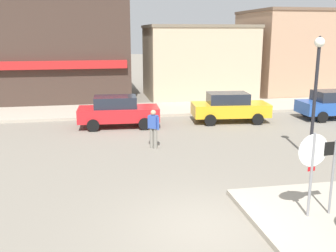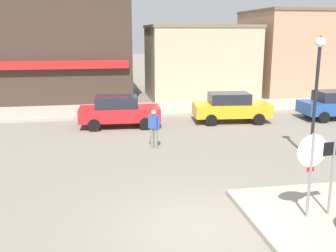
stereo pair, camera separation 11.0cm
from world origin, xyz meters
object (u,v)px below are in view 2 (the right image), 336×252
at_px(stop_sign, 311,165).
at_px(one_way_sign, 332,170).
at_px(pedestrian_crossing_near, 154,128).
at_px(lamp_post, 317,81).
at_px(parked_car_nearest, 119,111).
at_px(parked_car_second, 231,107).

height_order(stop_sign, one_way_sign, stop_sign).
height_order(stop_sign, pedestrian_crossing_near, stop_sign).
bearing_deg(pedestrian_crossing_near, stop_sign, -68.16).
distance_m(one_way_sign, lamp_post, 5.34).
bearing_deg(one_way_sign, parked_car_nearest, 112.54).
distance_m(parked_car_second, pedestrian_crossing_near, 6.28).
distance_m(parked_car_nearest, parked_car_second, 5.90).
distance_m(lamp_post, parked_car_second, 6.98).
distance_m(stop_sign, pedestrian_crossing_near, 7.66).
distance_m(parked_car_nearest, pedestrian_crossing_near, 4.27).
relative_size(stop_sign, one_way_sign, 1.10).
bearing_deg(one_way_sign, lamp_post, 65.00).
xyz_separation_m(one_way_sign, parked_car_nearest, (-4.63, 11.15, -0.52)).
xyz_separation_m(parked_car_nearest, pedestrian_crossing_near, (1.19, -4.10, 0.06)).
xyz_separation_m(parked_car_second, pedestrian_crossing_near, (-4.72, -4.14, 0.06)).
bearing_deg(one_way_sign, parked_car_second, 83.52).
bearing_deg(parked_car_second, one_way_sign, -96.48).
distance_m(lamp_post, parked_car_nearest, 9.66).
distance_m(stop_sign, one_way_sign, 0.63).
bearing_deg(lamp_post, parked_car_nearest, 136.00).
distance_m(stop_sign, lamp_post, 5.58).
bearing_deg(parked_car_nearest, pedestrian_crossing_near, -73.87).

